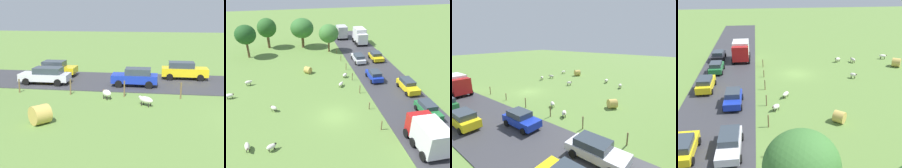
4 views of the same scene
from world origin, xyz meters
TOP-DOWN VIEW (x-y plane):
  - sheep_2 at (2.36, 7.56)m, footprint 1.03×1.19m
  - sheep_7 at (3.71, 10.59)m, footprint 1.02×0.99m
  - hay_bale_0 at (-2.17, 13.63)m, footprint 1.54×1.55m
  - fence_post_2 at (4.64, 5.00)m, footprint 0.12×0.12m
  - fence_post_3 at (4.64, 9.35)m, footprint 0.12×0.12m
  - fence_post_4 at (4.64, 13.69)m, footprint 0.12×0.12m
  - fence_post_5 at (4.64, 18.03)m, footprint 0.12×0.12m
  - car_2 at (11.50, 17.10)m, footprint 2.22×3.90m
  - car_3 at (8.19, 8.76)m, footprint 1.99×4.04m
  - car_4 at (11.82, 4.31)m, footprint 1.98×4.41m
  - car_5 at (7.88, 16.92)m, footprint 2.02×4.53m

SIDE VIEW (x-z plane):
  - sheep_2 at x=2.36m, z-range 0.11..0.80m
  - sheep_7 at x=3.71m, z-range 0.11..0.84m
  - fence_post_5 at x=4.64m, z-range 0.00..1.14m
  - hay_bale_0 at x=-2.17m, z-range 0.00..1.16m
  - fence_post_2 at x=4.64m, z-range 0.00..1.27m
  - fence_post_3 at x=4.64m, z-range 0.00..1.27m
  - fence_post_4 at x=4.64m, z-range 0.00..1.29m
  - car_2 at x=11.50m, z-range 0.09..1.61m
  - car_5 at x=7.88m, z-range 0.10..1.61m
  - car_3 at x=8.19m, z-range 0.09..1.67m
  - car_4 at x=11.82m, z-range 0.09..1.75m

